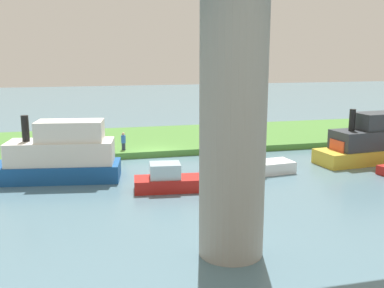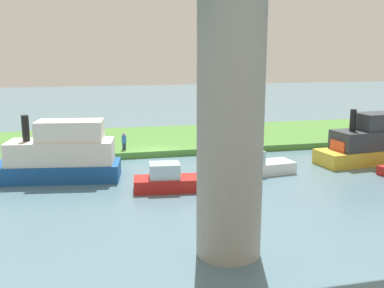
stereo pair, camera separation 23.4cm
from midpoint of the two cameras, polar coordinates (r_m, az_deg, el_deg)
name	(u,v)px [view 2 (the right image)]	position (r m, az deg, el deg)	size (l,w,h in m)	color
ground_plane	(156,158)	(34.66, -4.44, -1.76)	(160.00, 160.00, 0.00)	slate
grassy_bank	(145,140)	(40.41, -5.82, 0.49)	(80.00, 12.00, 0.50)	#4C8438
bridge_pylon	(230,119)	(17.07, 5.33, 3.16)	(2.58, 2.58, 10.96)	#9E998E
person_on_bank	(124,141)	(35.32, -8.52, 0.39)	(0.46, 0.46, 1.39)	#2D334C
mooring_post	(92,144)	(35.97, -12.50, -0.04)	(0.20, 0.20, 0.81)	brown
skiff_small	(59,156)	(29.50, -16.48, -1.48)	(8.51, 3.96, 4.18)	#195199
houseboat_blue	(372,142)	(35.48, 22.24, 0.18)	(8.10, 3.36, 4.03)	gold
motorboat_red	(255,165)	(30.08, 8.32, -2.74)	(5.17, 2.29, 1.67)	white
riverboat_paddlewheel	(173,180)	(26.41, -2.20, -4.66)	(5.10, 2.31, 1.64)	red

